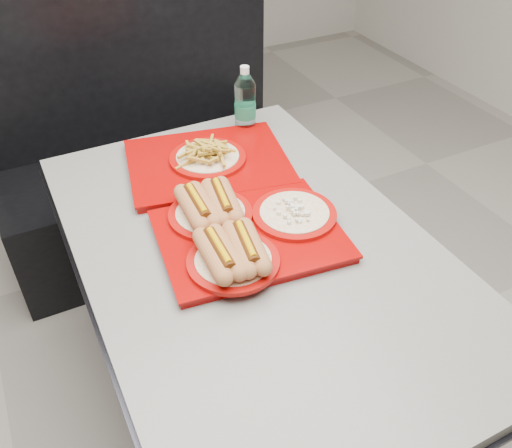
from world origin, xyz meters
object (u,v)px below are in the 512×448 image
booth_bench (147,160)px  water_bottle (245,104)px  tray_far (208,160)px  tray_near (242,230)px  diner_table (255,287)px

booth_bench → water_bottle: booth_bench is taller
water_bottle → tray_far: bearing=-142.2°
tray_near → water_bottle: 0.62m
diner_table → booth_bench: booth_bench is taller
diner_table → tray_near: bearing=131.6°
diner_table → tray_near: size_ratio=2.70×
diner_table → booth_bench: bearing=90.0°
diner_table → tray_near: (-0.03, 0.03, 0.20)m
diner_table → booth_bench: size_ratio=1.05×
booth_bench → water_bottle: bearing=-64.3°
water_bottle → diner_table: bearing=-113.4°
booth_bench → tray_far: (0.03, -0.68, 0.38)m
diner_table → water_bottle: water_bottle is taller
tray_near → water_bottle: water_bottle is taller
booth_bench → diner_table: bearing=-90.0°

